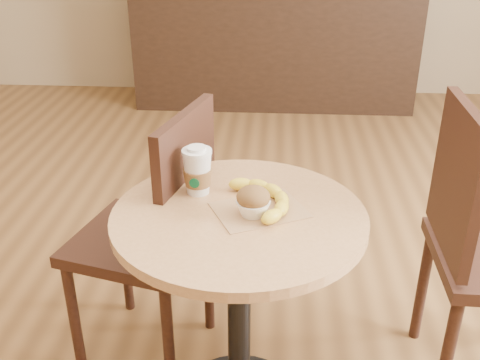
{
  "coord_description": "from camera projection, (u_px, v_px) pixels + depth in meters",
  "views": [
    {
      "loc": [
        0.02,
        -1.37,
        1.51
      ],
      "look_at": [
        -0.07,
        0.0,
        0.83
      ],
      "focal_mm": 42.0,
      "sensor_mm": 36.0,
      "label": 1
    }
  ],
  "objects": [
    {
      "name": "coffee_cup",
      "position": [
        198.0,
        172.0,
        1.62
      ],
      "size": [
        0.09,
        0.09,
        0.14
      ],
      "rotation": [
        0.0,
        0.0,
        -0.09
      ],
      "color": "silver",
      "rests_on": "cafe_table"
    },
    {
      "name": "banana",
      "position": [
        260.0,
        200.0,
        1.56
      ],
      "size": [
        0.27,
        0.31,
        0.04
      ],
      "primitive_type": null,
      "rotation": [
        0.0,
        0.0,
        0.39
      ],
      "color": "yellow",
      "rests_on": "kraft_bag"
    },
    {
      "name": "kraft_bag",
      "position": [
        259.0,
        210.0,
        1.55
      ],
      "size": [
        0.29,
        0.27,
        0.0
      ],
      "primitive_type": "cube",
      "rotation": [
        0.0,
        0.0,
        0.45
      ],
      "color": "#9F754D",
      "rests_on": "cafe_table"
    },
    {
      "name": "cafe_table",
      "position": [
        239.0,
        277.0,
        1.63
      ],
      "size": [
        0.71,
        0.71,
        0.75
      ],
      "color": "black",
      "rests_on": "ground"
    },
    {
      "name": "chair_left",
      "position": [
        156.0,
        231.0,
        1.88
      ],
      "size": [
        0.51,
        0.51,
        0.95
      ],
      "rotation": [
        0.0,
        0.0,
        -1.83
      ],
      "color": "black",
      "rests_on": "ground"
    },
    {
      "name": "muffin",
      "position": [
        253.0,
        201.0,
        1.5
      ],
      "size": [
        0.09,
        0.09,
        0.08
      ],
      "color": "white",
      "rests_on": "kraft_bag"
    },
    {
      "name": "service_counter",
      "position": [
        275.0,
        39.0,
        4.51
      ],
      "size": [
        2.3,
        0.65,
        1.04
      ],
      "color": "black",
      "rests_on": "ground"
    }
  ]
}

